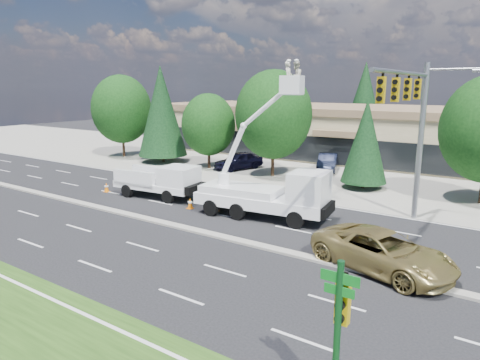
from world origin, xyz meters
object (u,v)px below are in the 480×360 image
Objects in this scene: utility_pickup at (162,184)px; bucket_truck at (271,188)px; signal_mast at (415,118)px; street_sign_pole at (339,323)px; minivan at (383,251)px.

bucket_truck is (8.75, 0.03, 0.93)m from utility_pickup.
signal_mast is 1.11× the size of bucket_truck.
utility_pickup is at bearing 144.59° from street_sign_pole.
bucket_truck is 1.49× the size of minivan.
bucket_truck is (-9.05, 12.68, -0.55)m from street_sign_pole.
signal_mast is at bearing 97.27° from street_sign_pole.
minivan is (0.51, -6.44, -5.21)m from signal_mast.
utility_pickup is 8.79m from bucket_truck.
bucket_truck reaches higher than utility_pickup.
bucket_truck is at bearing 80.63° from minivan.
street_sign_pole reaches higher than utility_pickup.
utility_pickup reaches higher than minivan.
utility_pickup is 1.04× the size of minivan.
signal_mast is at bearing 4.02° from utility_pickup.
utility_pickup is at bearing -169.98° from signal_mast.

